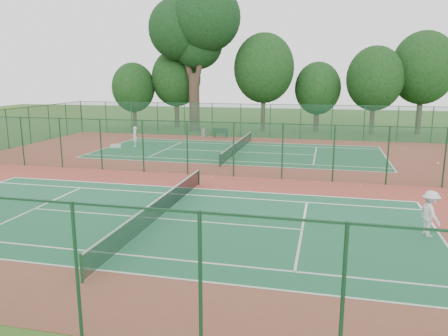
{
  "coord_description": "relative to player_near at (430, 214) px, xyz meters",
  "views": [
    {
      "loc": [
        7.19,
        -26.63,
        6.35
      ],
      "look_at": [
        2.07,
        -4.89,
        1.6
      ],
      "focal_mm": 35.0,
      "sensor_mm": 36.0,
      "label": 1
    }
  ],
  "objects": [
    {
      "name": "stray_ball_b",
      "position": [
        -2.09,
        7.95,
        -0.91
      ],
      "size": [
        0.07,
        0.07,
        0.07
      ],
      "primitive_type": "sphere",
      "color": "#C4DE33",
      "rests_on": "red_pad"
    },
    {
      "name": "player_far",
      "position": [
        -21.02,
        18.14,
        -0.03
      ],
      "size": [
        0.61,
        0.76,
        1.81
      ],
      "primitive_type": "imported",
      "rotation": [
        0.0,
        0.0,
        -1.26
      ],
      "color": "white",
      "rests_on": "court_far"
    },
    {
      "name": "fence_south",
      "position": [
        -11.38,
        -9.45,
        0.81
      ],
      "size": [
        40.0,
        0.09,
        3.5
      ],
      "color": "#184A2C",
      "rests_on": "ground"
    },
    {
      "name": "evergreen_row",
      "position": [
        -10.88,
        32.8,
        -0.95
      ],
      "size": [
        39.0,
        5.0,
        12.0
      ],
      "primitive_type": null,
      "color": "black",
      "rests_on": "ground"
    },
    {
      "name": "court_near",
      "position": [
        -11.38,
        -0.45,
        -0.94
      ],
      "size": [
        23.77,
        10.97,
        0.01
      ],
      "primitive_type": "cube",
      "color": "#1C5A3A",
      "rests_on": "red_pad"
    },
    {
      "name": "stray_ball_c",
      "position": [
        -11.09,
        7.75,
        -0.91
      ],
      "size": [
        0.07,
        0.07,
        0.07
      ],
      "primitive_type": "sphere",
      "color": "#C4D631",
      "rests_on": "red_pad"
    },
    {
      "name": "red_pad",
      "position": [
        -11.38,
        8.55,
        -0.95
      ],
      "size": [
        40.0,
        36.0,
        0.01
      ],
      "primitive_type": "cube",
      "color": "brown",
      "rests_on": "ground"
    },
    {
      "name": "ground",
      "position": [
        -11.38,
        8.55,
        -0.95
      ],
      "size": [
        120.0,
        120.0,
        0.0
      ],
      "primitive_type": "plane",
      "color": "#2F5319",
      "rests_on": "ground"
    },
    {
      "name": "big_tree",
      "position": [
        -19.05,
        30.7,
        10.58
      ],
      "size": [
        10.61,
        7.76,
        16.3
      ],
      "color": "#36261D",
      "rests_on": "ground"
    },
    {
      "name": "tennis_net_far",
      "position": [
        -11.38,
        17.55,
        -0.41
      ],
      "size": [
        0.1,
        12.9,
        0.97
      ],
      "color": "#12321F",
      "rests_on": "ground"
    },
    {
      "name": "trash_bin",
      "position": [
        -16.69,
        25.61,
        -0.5
      ],
      "size": [
        0.51,
        0.51,
        0.88
      ],
      "primitive_type": "cylinder",
      "rotation": [
        0.0,
        0.0,
        0.03
      ],
      "color": "gray",
      "rests_on": "red_pad"
    },
    {
      "name": "bench",
      "position": [
        -14.88,
        25.59,
        -0.43
      ],
      "size": [
        1.63,
        0.49,
        1.0
      ],
      "rotation": [
        0.0,
        0.0,
        -0.01
      ],
      "color": "black",
      "rests_on": "red_pad"
    },
    {
      "name": "kit_bag",
      "position": [
        -22.41,
        17.09,
        -0.78
      ],
      "size": [
        0.95,
        0.65,
        0.33
      ],
      "primitive_type": "cube",
      "rotation": [
        0.0,
        0.0,
        0.39
      ],
      "color": "silver",
      "rests_on": "red_pad"
    },
    {
      "name": "tennis_net_near",
      "position": [
        -11.38,
        -0.45,
        -0.41
      ],
      "size": [
        0.1,
        12.9,
        0.97
      ],
      "color": "#13361E",
      "rests_on": "ground"
    },
    {
      "name": "court_far",
      "position": [
        -11.38,
        17.55,
        -0.94
      ],
      "size": [
        23.77,
        10.97,
        0.01
      ],
      "primitive_type": "cube",
      "color": "#1B5832",
      "rests_on": "red_pad"
    },
    {
      "name": "fence_north",
      "position": [
        -11.38,
        26.55,
        0.81
      ],
      "size": [
        40.0,
        0.09,
        3.5
      ],
      "color": "#1A4E35",
      "rests_on": "ground"
    },
    {
      "name": "player_near",
      "position": [
        0.0,
        0.0,
        0.0
      ],
      "size": [
        1.06,
        1.37,
        1.87
      ],
      "primitive_type": "imported",
      "rotation": [
        0.0,
        0.0,
        1.92
      ],
      "color": "silver",
      "rests_on": "court_near"
    },
    {
      "name": "stray_ball_a",
      "position": [
        -11.14,
        7.93,
        -0.91
      ],
      "size": [
        0.07,
        0.07,
        0.07
      ],
      "primitive_type": "sphere",
      "color": "#CFDA32",
      "rests_on": "red_pad"
    },
    {
      "name": "fence_divider",
      "position": [
        -11.38,
        8.55,
        0.81
      ],
      "size": [
        40.0,
        0.09,
        3.5
      ],
      "color": "#164329",
      "rests_on": "ground"
    }
  ]
}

